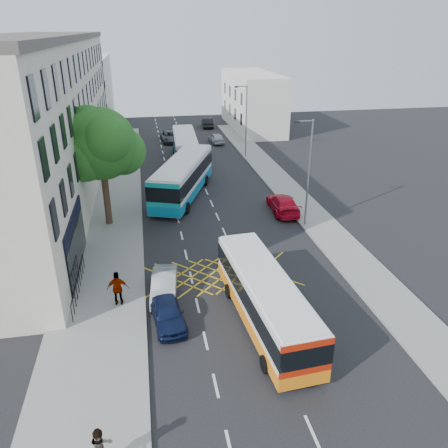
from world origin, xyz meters
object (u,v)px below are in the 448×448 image
bus_far (185,146)px  motorbike (310,359)px  red_hatchback (283,204)px  distant_car_grey (170,137)px  lamp_near (308,168)px  distant_car_silver (216,138)px  bus_near (265,299)px  lamp_far (245,118)px  bus_mid (183,177)px  parked_car_silver (164,285)px  street_tree (100,145)px  distant_car_dark (207,122)px  parked_car_blue (167,312)px  pedestrian_far (118,288)px

bus_far → motorbike: size_ratio=5.64×
red_hatchback → distant_car_grey: size_ratio=1.02×
lamp_near → distant_car_silver: size_ratio=2.07×
red_hatchback → bus_near: bearing=72.2°
lamp_near → lamp_far: same height
bus_far → motorbike: bearing=-84.4°
bus_near → bus_far: size_ratio=0.94×
distant_car_silver → bus_mid: bearing=67.4°
bus_far → parked_car_silver: bus_far is taller
street_tree → lamp_near: (14.71, -2.97, -1.68)m
distant_car_silver → red_hatchback: bearing=88.9°
distant_car_silver → lamp_near: bearing=90.0°
parked_car_silver → distant_car_silver: 36.15m
lamp_far → street_tree: bearing=-130.8°
bus_far → distant_car_dark: 18.47m
lamp_near → motorbike: (-5.25, -15.08, -3.78)m
parked_car_blue → parked_car_silver: bearing=83.1°
motorbike → pedestrian_far: size_ratio=0.97×
parked_car_blue → distant_car_dark: distant_car_dark is taller
lamp_near → lamp_far: bearing=90.0°
bus_mid → motorbike: bearing=-61.5°
parked_car_silver → red_hatchback: size_ratio=0.80×
lamp_near → pedestrian_far: size_ratio=4.04×
parked_car_silver → red_hatchback: 14.85m
distant_car_silver → lamp_far: bearing=101.4°
distant_car_grey → bus_far: bearing=-87.6°
distant_car_silver → distant_car_dark: (0.37, 10.28, 0.06)m
parked_car_blue → distant_car_dark: bearing=72.1°
parked_car_blue → red_hatchback: red_hatchback is taller
distant_car_silver → parked_car_silver: bearing=71.2°
motorbike → red_hatchback: bearing=95.0°
red_hatchback → pedestrian_far: size_ratio=2.49×
street_tree → bus_far: size_ratio=0.81×
lamp_far → parked_car_blue: 32.46m
lamp_far → red_hatchback: bearing=-92.4°
street_tree → distant_car_silver: street_tree is taller
street_tree → parked_car_silver: size_ratio=2.25×
bus_far → distant_car_silver: 8.91m
bus_near → bus_far: (-0.76, 31.21, 0.11)m
bus_near → bus_far: bus_far is taller
motorbike → distant_car_silver: (3.12, 42.53, -0.17)m
distant_car_grey → parked_car_blue: bearing=-98.9°
parked_car_silver → distant_car_grey: 37.04m
distant_car_grey → lamp_far: bearing=-53.6°
parked_car_blue → pedestrian_far: size_ratio=1.91×
bus_near → distant_car_grey: bearing=88.5°
lamp_near → parked_car_silver: (-11.10, -7.56, -3.97)m
distant_car_grey → pedestrian_far: 38.01m
parked_car_silver → distant_car_silver: (8.97, 35.02, 0.01)m
lamp_near → lamp_far: 20.00m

